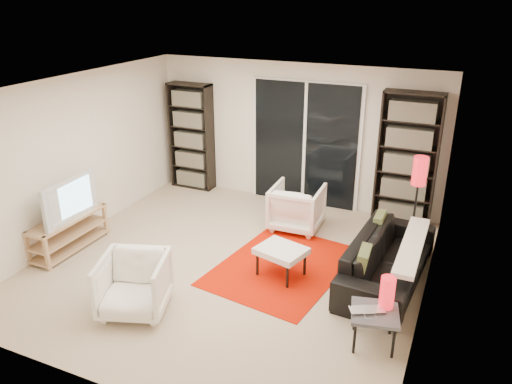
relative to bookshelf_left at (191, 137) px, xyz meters
The scene contains 20 objects.
floor 3.19m from the bookshelf_left, 50.10° to the right, with size 5.00×5.00×0.00m, color #C3B38F.
wall_back 1.97m from the bookshelf_left, ahead, with size 5.00×0.02×2.40m, color white.
wall_front 5.22m from the bookshelf_left, 68.02° to the right, with size 5.00×0.02×2.40m, color white.
wall_left 2.41m from the bookshelf_left, 103.27° to the right, with size 0.02×5.00×2.40m, color white.
wall_right 5.03m from the bookshelf_left, 27.66° to the right, with size 0.02×5.00×2.40m, color white.
ceiling 3.36m from the bookshelf_left, 50.10° to the right, with size 5.00×5.00×0.02m, color white.
sliding_door 2.16m from the bookshelf_left, ahead, with size 1.92×0.08×2.16m.
bookshelf_left is the anchor object (origin of this frame).
bookshelf_right 3.85m from the bookshelf_left, ahead, with size 0.90×0.30×2.10m.
tv_stand 2.98m from the bookshelf_left, 97.32° to the right, with size 0.40×1.25×0.50m.
tv 2.89m from the bookshelf_left, 96.93° to the right, with size 1.03×0.14×0.59m, color black.
rug 3.49m from the bookshelf_left, 38.68° to the right, with size 1.52×2.06×0.01m, color #C51400.
sofa 4.43m from the bookshelf_left, 25.14° to the right, with size 2.09×0.82×0.61m, color black.
armchair_back 2.62m from the bookshelf_left, 20.50° to the right, with size 0.75×0.78×0.71m, color white.
armchair_front 4.02m from the bookshelf_left, 69.20° to the right, with size 0.74×0.76×0.69m, color white.
ottoman 3.59m from the bookshelf_left, 40.73° to the right, with size 0.70×0.63×0.40m.
side_table 5.20m from the bookshelf_left, 38.08° to the right, with size 0.58×0.58×0.40m.
laptop 5.19m from the bookshelf_left, 39.14° to the right, with size 0.36×0.23×0.03m, color silver.
table_lamp 5.16m from the bookshelf_left, 36.37° to the right, with size 0.16×0.16×0.35m, color red.
floor_lamp 4.27m from the bookshelf_left, 13.96° to the right, with size 0.22×0.22×1.45m.
Camera 1 is at (2.73, -5.29, 3.50)m, focal length 35.00 mm.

